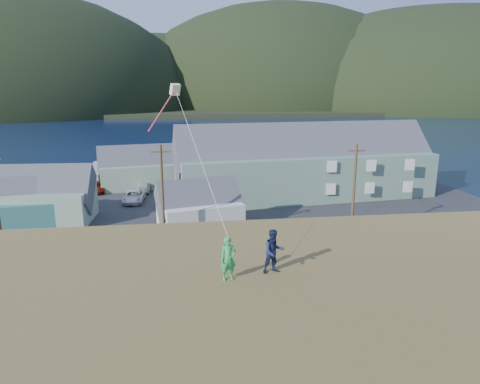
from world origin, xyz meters
The scene contains 16 objects.
ground centered at (0.00, 0.00, 0.00)m, with size 900.00×900.00×0.00m, color #0A1638.
grass_strip centered at (0.00, -2.00, 0.05)m, with size 110.00×8.00×0.10m, color #4C3D19.
waterfront_lot centered at (0.00, 17.00, 0.06)m, with size 72.00×36.00×0.12m, color #28282B.
wharf centered at (-6.00, 40.00, 0.45)m, with size 26.00×14.00×0.90m, color gray.
far_shore centered at (0.00, 330.00, 1.00)m, with size 900.00×320.00×2.00m, color black.
far_hills centered at (35.59, 279.38, 2.00)m, with size 760.00×265.00×143.00m.
lodge centered at (13.28, 19.37, 4.56)m, with size 34.52×13.13×11.85m.
shed_teal centered at (-18.59, 10.78, 2.38)m, with size 8.99×7.03×6.36m.
shed_palegreen_near centered at (-17.52, 11.90, 2.84)m, with size 10.64×6.99×7.57m.
shed_white centered at (-1.04, 6.61, 2.51)m, with size 9.22×7.19×6.52m.
shed_palegreen_far centered at (-9.07, 27.79, 2.86)m, with size 12.06×8.17×7.50m.
utility_poles centered at (-3.03, 1.50, 4.75)m, with size 30.68×0.24×9.46m.
parked_cars centered at (-9.54, 21.79, 0.82)m, with size 26.67×11.88×1.48m.
kite_flyer_green centered at (-0.85, -19.73, 8.03)m, with size 0.61×0.40×1.66m, color green.
kite_flyer_navy centered at (0.95, -19.33, 8.07)m, with size 0.85×0.66×1.74m, color #171F40.
kite_rig centered at (-2.77, -12.78, 13.88)m, with size 1.57×3.93×9.14m.
Camera 1 is at (-2.33, -34.43, 14.19)m, focal length 32.00 mm.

